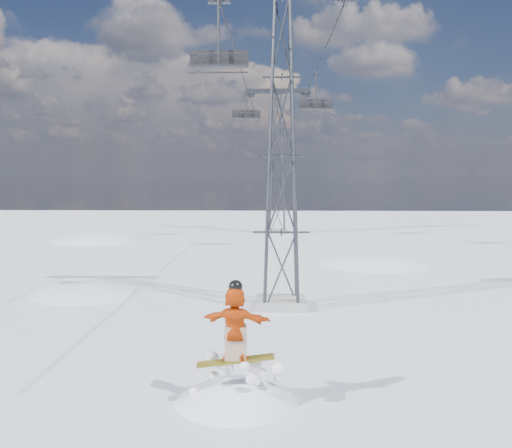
% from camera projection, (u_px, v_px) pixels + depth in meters
% --- Properties ---
extents(ground, '(120.00, 120.00, 0.00)m').
position_uv_depth(ground, '(250.00, 390.00, 12.89)').
color(ground, white).
rests_on(ground, ground).
extents(snow_terrain, '(39.00, 37.00, 22.00)m').
position_uv_depth(snow_terrain, '(187.00, 408.00, 35.05)').
color(snow_terrain, white).
rests_on(snow_terrain, ground).
extents(lift_tower_near, '(5.20, 1.80, 11.43)m').
position_uv_depth(lift_tower_near, '(282.00, 157.00, 20.33)').
color(lift_tower_near, '#999999').
rests_on(lift_tower_near, ground).
extents(lift_tower_far, '(5.20, 1.80, 11.43)m').
position_uv_depth(lift_tower_far, '(277.00, 165.00, 45.21)').
color(lift_tower_far, '#999999').
rests_on(lift_tower_far, ground).
extents(haul_cables, '(4.46, 51.00, 0.06)m').
position_uv_depth(haul_cables, '(279.00, 64.00, 31.28)').
color(haul_cables, black).
rests_on(haul_cables, ground).
extents(lift_chair_near, '(2.06, 0.59, 2.55)m').
position_uv_depth(lift_chair_near, '(219.00, 60.00, 19.84)').
color(lift_chair_near, black).
rests_on(lift_chair_near, ground).
extents(lift_chair_mid, '(2.02, 0.58, 2.51)m').
position_uv_depth(lift_chair_mid, '(316.00, 105.00, 33.57)').
color(lift_chair_mid, black).
rests_on(lift_chair_mid, ground).
extents(lift_chair_far, '(1.98, 0.57, 2.46)m').
position_uv_depth(lift_chair_far, '(246.00, 115.00, 39.72)').
color(lift_chair_far, black).
rests_on(lift_chair_far, ground).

